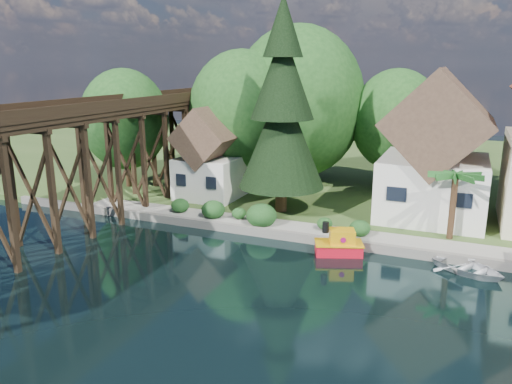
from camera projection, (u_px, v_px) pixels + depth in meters
ground at (267, 292)px, 26.47m from camera, size 140.00×140.00×0.00m
bank at (377, 168)px, 56.76m from camera, size 140.00×52.00×0.50m
seawall at (371, 247)px, 32.03m from camera, size 60.00×0.40×0.62m
promenade at (405, 242)px, 32.39m from camera, size 50.00×2.60×0.06m
trestle_bridge at (87, 156)px, 35.76m from camera, size 4.12×44.18×9.30m
house_left at (435, 156)px, 36.84m from camera, size 7.64×8.64×11.02m
shed at (210, 159)px, 42.59m from camera, size 5.09×5.40×7.85m
bg_trees at (368, 117)px, 43.24m from camera, size 49.90×13.30×10.57m
shrubs at (255, 213)px, 36.15m from camera, size 15.76×2.47×1.70m
conifer at (282, 111)px, 37.37m from camera, size 6.57×6.57×16.19m
palm_tree at (456, 177)px, 32.07m from camera, size 3.94×3.94×4.76m
tugboat at (339, 244)px, 31.57m from camera, size 3.36×2.57×2.16m
boat_white_a at (469, 266)px, 28.75m from camera, size 5.00×4.51×0.85m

